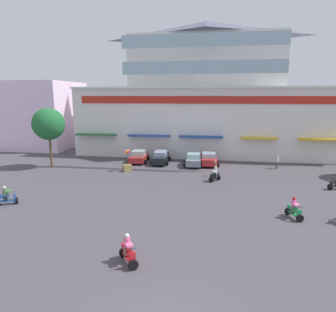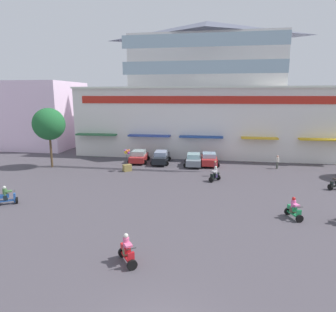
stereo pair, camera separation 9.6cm
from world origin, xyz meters
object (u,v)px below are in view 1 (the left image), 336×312
at_px(scooter_rider_6, 215,175).
at_px(pedestrian_1, 277,161).
at_px(parked_car_2, 193,160).
at_px(parked_car_3, 209,159).
at_px(parked_car_1, 161,157).
at_px(scooter_rider_3, 128,251).
at_px(parked_car_0, 139,156).
at_px(scooter_rider_2, 7,197).
at_px(balloon_vendor_cart, 127,162).
at_px(plaza_tree_0, 49,124).
at_px(pedestrian_0, 215,167).
at_px(scooter_rider_7, 294,210).

distance_m(scooter_rider_6, pedestrian_1, 9.46).
distance_m(parked_car_2, parked_car_3, 1.94).
relative_size(parked_car_1, scooter_rider_3, 2.92).
bearing_deg(parked_car_0, scooter_rider_2, -111.35).
bearing_deg(scooter_rider_3, parked_car_1, 96.29).
relative_size(parked_car_1, balloon_vendor_cart, 1.82).
xyz_separation_m(scooter_rider_2, balloon_vendor_cart, (6.13, 11.53, 0.37)).
relative_size(scooter_rider_2, balloon_vendor_cart, 0.61).
bearing_deg(parked_car_3, parked_car_2, -160.63).
xyz_separation_m(plaza_tree_0, pedestrian_1, (26.15, 3.47, -4.21)).
relative_size(scooter_rider_3, scooter_rider_6, 1.03).
relative_size(plaza_tree_0, balloon_vendor_cart, 2.78).
bearing_deg(scooter_rider_6, scooter_rider_2, -150.18).
bearing_deg(parked_car_3, plaza_tree_0, -167.45).
distance_m(parked_car_2, scooter_rider_6, 6.75).
bearing_deg(parked_car_3, scooter_rider_2, -133.41).
distance_m(parked_car_1, pedestrian_0, 8.39).
bearing_deg(plaza_tree_0, scooter_rider_3, -51.04).
bearing_deg(parked_car_1, balloon_vendor_cart, -123.95).
bearing_deg(plaza_tree_0, parked_car_0, 23.87).
relative_size(parked_car_1, scooter_rider_7, 2.94).
relative_size(parked_car_0, scooter_rider_7, 2.60).
xyz_separation_m(parked_car_1, parked_car_2, (4.14, -0.67, -0.02)).
bearing_deg(balloon_vendor_cart, plaza_tree_0, 177.73).
xyz_separation_m(parked_car_3, scooter_rider_6, (0.77, -6.88, -0.14)).
bearing_deg(balloon_vendor_cart, parked_car_0, 88.02).
relative_size(scooter_rider_7, balloon_vendor_cart, 0.62).
distance_m(scooter_rider_2, scooter_rider_7, 21.31).
distance_m(parked_car_3, scooter_rider_6, 6.92).
height_order(scooter_rider_3, pedestrian_0, pedestrian_0).
xyz_separation_m(scooter_rider_3, scooter_rider_7, (9.68, 7.20, -0.02)).
height_order(plaza_tree_0, scooter_rider_7, plaza_tree_0).
xyz_separation_m(parked_car_0, scooter_rider_6, (9.59, -7.00, -0.14)).
bearing_deg(scooter_rider_6, plaza_tree_0, 171.64).
relative_size(pedestrian_1, balloon_vendor_cart, 0.63).
height_order(parked_car_1, parked_car_2, parked_car_1).
distance_m(parked_car_0, scooter_rider_3, 23.13).
height_order(scooter_rider_7, pedestrian_1, pedestrian_1).
xyz_separation_m(scooter_rider_3, scooter_rider_6, (4.26, 15.51, -0.03)).
distance_m(parked_car_2, scooter_rider_2, 20.29).
bearing_deg(parked_car_3, balloon_vendor_cart, -153.67).
distance_m(plaza_tree_0, parked_car_0, 11.24).
bearing_deg(scooter_rider_3, parked_car_0, 103.31).
height_order(plaza_tree_0, parked_car_3, plaza_tree_0).
bearing_deg(scooter_rider_2, parked_car_0, 68.65).
distance_m(plaza_tree_0, pedestrian_0, 19.53).
height_order(plaza_tree_0, pedestrian_1, plaza_tree_0).
bearing_deg(scooter_rider_7, parked_car_3, 112.14).
height_order(parked_car_3, scooter_rider_6, scooter_rider_6).
relative_size(scooter_rider_2, scooter_rider_7, 0.98).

